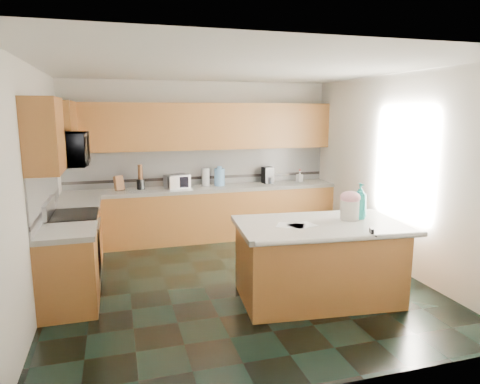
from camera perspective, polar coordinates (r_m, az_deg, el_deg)
name	(u,v)px	position (r m, az deg, el deg)	size (l,w,h in m)	color
floor	(236,281)	(5.71, -0.47, -11.84)	(4.60, 4.60, 0.00)	black
ceiling	(236,68)	(5.30, -0.52, 16.26)	(4.60, 4.60, 0.00)	white
wall_back	(201,160)	(7.58, -5.29, 4.28)	(4.60, 0.04, 2.70)	silver
wall_front	(322,226)	(3.21, 10.88, -4.50)	(4.60, 0.04, 2.70)	silver
wall_left	(34,189)	(5.22, -25.83, 0.41)	(0.04, 4.60, 2.70)	silver
wall_right	(396,172)	(6.37, 20.05, 2.49)	(0.04, 4.60, 2.70)	silver
back_base_cab	(205,215)	(7.43, -4.69, -3.05)	(4.60, 0.60, 0.86)	#5B3011
back_countertop	(205,189)	(7.33, -4.75, 0.45)	(4.60, 0.64, 0.06)	white
back_upper_cab	(202,126)	(7.36, -5.09, 8.70)	(4.60, 0.33, 0.78)	#5B3011
back_backsplash	(201,167)	(7.56, -5.23, 3.39)	(4.60, 0.02, 0.63)	silver
back_accent_band	(201,178)	(7.58, -5.19, 1.92)	(4.60, 0.01, 0.05)	black
left_base_cab_rear	(79,235)	(6.62, -20.66, -5.40)	(0.60, 0.82, 0.86)	#5B3011
left_counter_rear	(77,204)	(6.52, -20.93, -1.50)	(0.64, 0.82, 0.06)	white
left_base_cab_front	(69,273)	(5.17, -21.88, -9.94)	(0.60, 0.72, 0.86)	#5B3011
left_counter_front	(66,233)	(5.03, -22.24, -5.02)	(0.64, 0.72, 0.06)	white
left_backsplash	(45,190)	(5.77, -24.55, 0.23)	(0.02, 2.30, 0.63)	silver
left_accent_band	(47,206)	(5.80, -24.35, -1.67)	(0.01, 2.30, 0.05)	black
left_upper_cab_rear	(62,129)	(6.54, -22.63, 7.71)	(0.33, 1.09, 0.78)	#5B3011
left_upper_cab_front	(44,135)	(4.89, -24.68, 6.86)	(0.33, 0.72, 0.78)	#5B3011
range_body	(74,251)	(5.87, -21.22, -7.37)	(0.60, 0.76, 0.88)	#B7B7BC
range_oven_door	(99,252)	(5.86, -18.35, -7.62)	(0.02, 0.68, 0.55)	black
range_cooktop	(72,216)	(5.75, -21.53, -3.00)	(0.62, 0.78, 0.04)	black
range_handle	(99,223)	(5.75, -18.27, -4.01)	(0.02, 0.02, 0.66)	#B7B7BC
range_backguard	(48,208)	(5.75, -24.18, -1.95)	(0.06, 0.76, 0.18)	#B7B7BC
microwave	(67,149)	(5.62, -22.10, 5.29)	(0.73, 0.50, 0.41)	#B7B7BC
island_base	(318,263)	(5.17, 10.34, -9.34)	(1.78, 1.02, 0.86)	#5B3011
island_top	(319,225)	(5.03, 10.51, -4.41)	(1.88, 1.12, 0.06)	white
island_bullnose	(344,239)	(4.56, 13.67, -6.11)	(0.06, 0.06, 1.88)	white
treat_jar	(350,210)	(5.24, 14.41, -2.33)	(0.22, 0.22, 0.23)	silver
treat_jar_lid	(350,197)	(5.20, 14.48, -0.70)	(0.24, 0.24, 0.15)	pink
treat_jar_knob	(350,193)	(5.19, 14.51, -0.15)	(0.03, 0.03, 0.08)	tan
treat_jar_knob_end_l	(347,193)	(5.17, 14.13, -0.17)	(0.04, 0.04, 0.04)	tan
treat_jar_knob_end_r	(353,193)	(5.22, 14.89, -0.13)	(0.04, 0.04, 0.04)	tan
soap_bottle_island	(360,201)	(5.29, 15.70, -1.18)	(0.16, 0.17, 0.43)	teal
paper_sheet_a	(302,225)	(4.89, 8.31, -4.40)	(0.30, 0.23, 0.00)	white
paper_sheet_b	(290,226)	(4.86, 6.73, -4.46)	(0.30, 0.23, 0.00)	white
clamp_body	(371,232)	(4.74, 17.12, -5.15)	(0.03, 0.10, 0.09)	black
clamp_handle	(375,236)	(4.70, 17.50, -5.56)	(0.02, 0.02, 0.07)	black
knife_block	(119,183)	(7.22, -15.84, 1.12)	(0.13, 0.11, 0.24)	#472814
utensil_crock	(141,184)	(7.26, -13.09, 1.01)	(0.13, 0.13, 0.17)	black
utensil_bundle	(140,172)	(7.23, -13.16, 2.62)	(0.08, 0.08, 0.24)	#472814
toaster_oven	(177,181)	(7.28, -8.38, 1.43)	(0.38, 0.26, 0.22)	#B7B7BC
toaster_oven_door	(178,182)	(7.16, -8.24, 1.28)	(0.34, 0.01, 0.18)	black
paper_towel	(206,177)	(7.41, -4.61, 1.97)	(0.13, 0.13, 0.30)	white
paper_towel_base	(206,185)	(7.43, -4.59, 0.88)	(0.20, 0.20, 0.01)	#B7B7BC
water_jug	(220,177)	(7.42, -2.75, 1.99)	(0.18, 0.18, 0.30)	#679ED6
water_jug_neck	(219,167)	(7.40, -2.76, 3.30)	(0.09, 0.09, 0.04)	#679ED6
coffee_maker	(268,175)	(7.70, 3.72, 2.27)	(0.17, 0.19, 0.29)	black
coffee_carafe	(268,180)	(7.67, 3.82, 1.59)	(0.12, 0.12, 0.12)	black
soap_bottle_back	(300,176)	(7.90, 7.97, 2.08)	(0.09, 0.09, 0.20)	white
soap_back_cap	(300,170)	(7.89, 7.99, 2.91)	(0.02, 0.02, 0.03)	red
window_light_proxy	(404,163)	(6.17, 21.01, 3.59)	(0.02, 1.40, 1.10)	white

